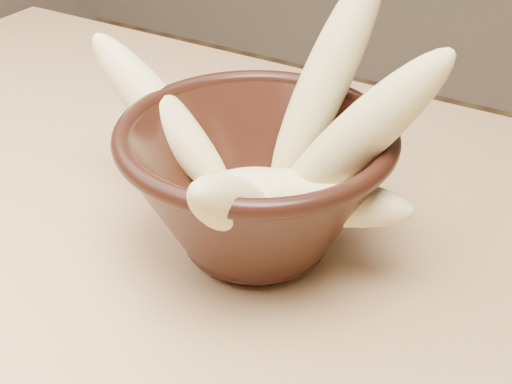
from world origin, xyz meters
TOP-DOWN VIEW (x-y plane):
  - table at (0.00, 0.00)m, footprint 1.20×0.80m
  - bowl at (0.00, 0.06)m, footprint 0.21×0.21m
  - milk_puddle at (0.00, 0.06)m, footprint 0.12×0.12m
  - banana_upright at (0.02, 0.12)m, footprint 0.09×0.13m
  - banana_left at (-0.09, 0.07)m, footprint 0.17×0.06m
  - banana_right at (0.08, 0.07)m, footprint 0.15×0.07m
  - banana_across at (0.05, 0.05)m, footprint 0.17×0.07m
  - banana_front at (0.02, -0.01)m, footprint 0.06×0.14m

SIDE VIEW (x-z plane):
  - table at x=0.00m, z-range 0.30..1.05m
  - milk_puddle at x=0.00m, z-range 0.78..0.80m
  - bowl at x=0.00m, z-range 0.76..0.87m
  - banana_across at x=0.05m, z-range 0.79..0.84m
  - banana_front at x=0.02m, z-range 0.78..0.89m
  - banana_left at x=-0.09m, z-range 0.78..0.91m
  - banana_right at x=0.08m, z-range 0.78..0.95m
  - banana_upright at x=0.02m, z-range 0.78..0.97m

